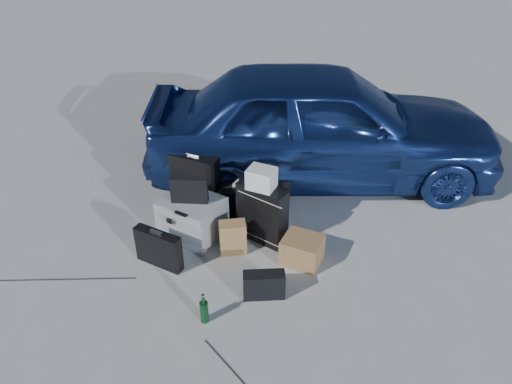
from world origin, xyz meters
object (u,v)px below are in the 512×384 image
at_px(car, 322,123).
at_px(cardboard_box, 302,250).
at_px(green_bottle, 204,309).
at_px(pelican_case, 192,218).
at_px(briefcase, 159,249).
at_px(duffel_bag, 255,202).
at_px(suitcase_left, 195,183).
at_px(suitcase_right, 262,214).

relative_size(car, cardboard_box, 11.25).
bearing_deg(green_bottle, pelican_case, 116.80).
xyz_separation_m(briefcase, duffel_bag, (0.66, 1.05, -0.01)).
relative_size(suitcase_left, cardboard_box, 1.89).
xyz_separation_m(briefcase, cardboard_box, (1.33, 0.43, -0.05)).
relative_size(cardboard_box, green_bottle, 1.27).
height_order(pelican_case, briefcase, pelican_case).
bearing_deg(car, green_bottle, 153.22).
relative_size(suitcase_left, suitcase_right, 1.11).
height_order(car, suitcase_left, car).
bearing_deg(cardboard_box, green_bottle, -122.56).
bearing_deg(pelican_case, green_bottle, -48.52).
bearing_deg(duffel_bag, suitcase_right, -70.83).
height_order(pelican_case, duffel_bag, pelican_case).
distance_m(suitcase_left, suitcase_right, 0.90).
relative_size(suitcase_right, duffel_bag, 0.85).
xyz_separation_m(suitcase_right, green_bottle, (-0.16, -1.24, -0.17)).
distance_m(pelican_case, suitcase_left, 0.48).
relative_size(suitcase_right, green_bottle, 2.17).
relative_size(car, duffel_bag, 5.57).
height_order(car, suitcase_right, car).
distance_m(car, pelican_case, 1.98).
bearing_deg(duffel_bag, briefcase, -130.16).
distance_m(car, green_bottle, 2.81).
height_order(pelican_case, suitcase_right, suitcase_right).
xyz_separation_m(car, pelican_case, (-1.04, -1.61, -0.49)).
height_order(suitcase_right, duffel_bag, suitcase_right).
bearing_deg(car, briefcase, 134.70).
bearing_deg(pelican_case, suitcase_left, 122.10).
height_order(pelican_case, green_bottle, pelican_case).
relative_size(briefcase, green_bottle, 1.70).
bearing_deg(cardboard_box, duffel_bag, 137.42).
bearing_deg(pelican_case, briefcase, -89.22).
bearing_deg(briefcase, car, 73.63).
relative_size(car, suitcase_left, 5.96).
height_order(pelican_case, suitcase_left, suitcase_left).
bearing_deg(briefcase, duffel_bag, 70.14).
bearing_deg(green_bottle, duffel_bag, 91.03).
bearing_deg(car, duffel_bag, 138.25).
xyz_separation_m(suitcase_left, green_bottle, (0.69, -1.54, -0.20)).
xyz_separation_m(briefcase, suitcase_left, (-0.01, 0.97, 0.16)).
height_order(pelican_case, cardboard_box, pelican_case).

